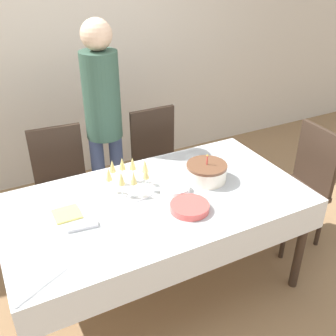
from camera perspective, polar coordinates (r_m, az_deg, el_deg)
ground_plane at (r=2.96m, az=-1.46°, el=-16.70°), size 12.00×12.00×0.00m
wall_back at (r=3.93m, az=-14.52°, el=17.04°), size 8.00×0.05×2.70m
dining_table at (r=2.53m, az=-1.64°, el=-6.33°), size 1.89×1.02×0.76m
dining_chair_far_left at (r=3.16m, az=-15.03°, el=-2.19°), size 0.45×0.45×0.96m
dining_chair_far_right at (r=3.39m, az=-1.39°, el=1.14°), size 0.42×0.42×0.96m
dining_chair_right_end at (r=3.26m, az=18.87°, el=-1.87°), size 0.44×0.44×0.96m
birthday_cake at (r=2.65m, az=5.60°, el=-0.59°), size 0.27×0.27×0.19m
champagne_tray at (r=2.54m, az=-5.82°, el=-1.28°), size 0.35×0.35×0.18m
plate_stack_main at (r=2.36m, az=3.15°, el=-5.69°), size 0.24×0.24×0.04m
plate_stack_dessert at (r=2.53m, az=0.98°, el=-3.00°), size 0.19×0.19×0.04m
cake_knife at (r=2.51m, az=8.27°, el=-4.07°), size 0.30×0.03×0.00m
fork_pile at (r=2.28m, az=-12.32°, el=-8.20°), size 0.18×0.08×0.02m
napkin_pile at (r=2.40m, az=-14.45°, el=-6.47°), size 0.15×0.15×0.01m
person_standing at (r=3.07m, az=-9.43°, el=8.21°), size 0.28×0.28×1.72m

